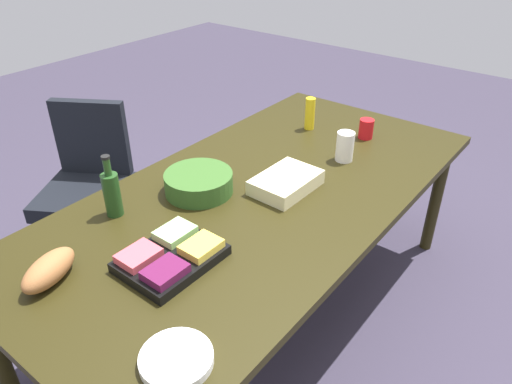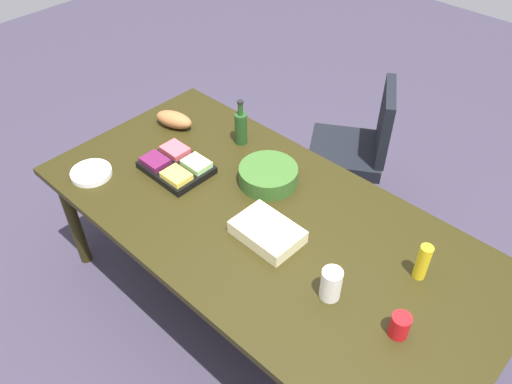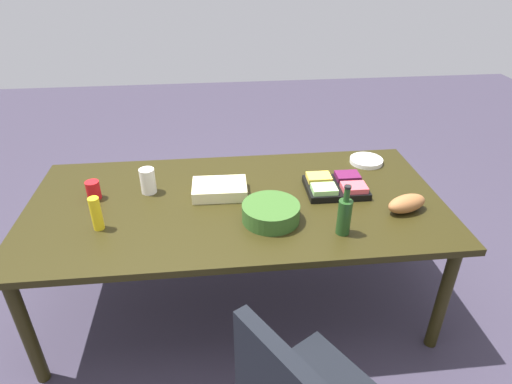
{
  "view_description": "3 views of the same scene",
  "coord_description": "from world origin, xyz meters",
  "px_view_note": "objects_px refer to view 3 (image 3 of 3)",
  "views": [
    {
      "loc": [
        1.52,
        1.17,
        1.94
      ],
      "look_at": [
        0.08,
        0.04,
        0.82
      ],
      "focal_mm": 34.03,
      "sensor_mm": 36.0,
      "label": 1
    },
    {
      "loc": [
        -1.19,
        1.34,
        2.56
      ],
      "look_at": [
        0.14,
        -0.08,
        0.81
      ],
      "focal_mm": 35.88,
      "sensor_mm": 36.0,
      "label": 2
    },
    {
      "loc": [
        -0.11,
        -2.16,
        2.11
      ],
      "look_at": [
        0.12,
        -0.02,
        0.84
      ],
      "focal_mm": 30.5,
      "sensor_mm": 36.0,
      "label": 3
    }
  ],
  "objects_px": {
    "bread_loaf": "(407,204)",
    "sheet_cake": "(220,189)",
    "mayo_jar": "(148,181)",
    "salad_bowl": "(271,212)",
    "wine_bottle": "(344,215)",
    "mustard_bottle": "(96,214)",
    "paper_plate_stack": "(366,161)",
    "conference_table": "(236,210)",
    "red_solo_cup": "(93,190)",
    "fruit_platter": "(336,186)"
  },
  "relations": [
    {
      "from": "conference_table",
      "to": "sheet_cake",
      "type": "xyz_separation_m",
      "value": [
        -0.09,
        0.08,
        0.1
      ]
    },
    {
      "from": "salad_bowl",
      "to": "wine_bottle",
      "type": "bearing_deg",
      "value": -23.87
    },
    {
      "from": "red_solo_cup",
      "to": "fruit_platter",
      "type": "distance_m",
      "value": 1.44
    },
    {
      "from": "conference_table",
      "to": "paper_plate_stack",
      "type": "height_order",
      "value": "paper_plate_stack"
    },
    {
      "from": "conference_table",
      "to": "bread_loaf",
      "type": "distance_m",
      "value": 0.97
    },
    {
      "from": "sheet_cake",
      "to": "salad_bowl",
      "type": "relative_size",
      "value": 1.02
    },
    {
      "from": "conference_table",
      "to": "sheet_cake",
      "type": "distance_m",
      "value": 0.16
    },
    {
      "from": "sheet_cake",
      "to": "paper_plate_stack",
      "type": "xyz_separation_m",
      "value": [
        1.01,
        0.31,
        -0.02
      ]
    },
    {
      "from": "mustard_bottle",
      "to": "mayo_jar",
      "type": "xyz_separation_m",
      "value": [
        0.22,
        0.36,
        -0.02
      ]
    },
    {
      "from": "sheet_cake",
      "to": "red_solo_cup",
      "type": "relative_size",
      "value": 2.91
    },
    {
      "from": "conference_table",
      "to": "salad_bowl",
      "type": "bearing_deg",
      "value": -50.95
    },
    {
      "from": "sheet_cake",
      "to": "mayo_jar",
      "type": "relative_size",
      "value": 2.07
    },
    {
      "from": "wine_bottle",
      "to": "fruit_platter",
      "type": "distance_m",
      "value": 0.44
    },
    {
      "from": "paper_plate_stack",
      "to": "salad_bowl",
      "type": "relative_size",
      "value": 0.7
    },
    {
      "from": "conference_table",
      "to": "sheet_cake",
      "type": "bearing_deg",
      "value": 137.1
    },
    {
      "from": "bread_loaf",
      "to": "wine_bottle",
      "type": "xyz_separation_m",
      "value": [
        -0.41,
        -0.16,
        0.06
      ]
    },
    {
      "from": "bread_loaf",
      "to": "mayo_jar",
      "type": "bearing_deg",
      "value": 165.88
    },
    {
      "from": "conference_table",
      "to": "red_solo_cup",
      "type": "relative_size",
      "value": 21.86
    },
    {
      "from": "sheet_cake",
      "to": "conference_table",
      "type": "bearing_deg",
      "value": -42.9
    },
    {
      "from": "mayo_jar",
      "to": "conference_table",
      "type": "bearing_deg",
      "value": -16.77
    },
    {
      "from": "bread_loaf",
      "to": "salad_bowl",
      "type": "distance_m",
      "value": 0.76
    },
    {
      "from": "mustard_bottle",
      "to": "wine_bottle",
      "type": "relative_size",
      "value": 0.67
    },
    {
      "from": "mustard_bottle",
      "to": "paper_plate_stack",
      "type": "bearing_deg",
      "value": 19.91
    },
    {
      "from": "bread_loaf",
      "to": "paper_plate_stack",
      "type": "relative_size",
      "value": 1.09
    },
    {
      "from": "conference_table",
      "to": "fruit_platter",
      "type": "bearing_deg",
      "value": 5.15
    },
    {
      "from": "mayo_jar",
      "to": "salad_bowl",
      "type": "relative_size",
      "value": 0.49
    },
    {
      "from": "salad_bowl",
      "to": "fruit_platter",
      "type": "bearing_deg",
      "value": 32.05
    },
    {
      "from": "paper_plate_stack",
      "to": "red_solo_cup",
      "type": "xyz_separation_m",
      "value": [
        -1.74,
        -0.28,
        0.04
      ]
    },
    {
      "from": "mustard_bottle",
      "to": "mayo_jar",
      "type": "relative_size",
      "value": 1.21
    },
    {
      "from": "mayo_jar",
      "to": "red_solo_cup",
      "type": "xyz_separation_m",
      "value": [
        -0.31,
        -0.04,
        -0.02
      ]
    },
    {
      "from": "sheet_cake",
      "to": "paper_plate_stack",
      "type": "bearing_deg",
      "value": 17.28
    },
    {
      "from": "fruit_platter",
      "to": "red_solo_cup",
      "type": "bearing_deg",
      "value": 177.48
    },
    {
      "from": "bread_loaf",
      "to": "sheet_cake",
      "type": "height_order",
      "value": "bread_loaf"
    },
    {
      "from": "mustard_bottle",
      "to": "wine_bottle",
      "type": "xyz_separation_m",
      "value": [
        1.27,
        -0.17,
        0.01
      ]
    },
    {
      "from": "red_solo_cup",
      "to": "salad_bowl",
      "type": "relative_size",
      "value": 0.35
    },
    {
      "from": "mustard_bottle",
      "to": "paper_plate_stack",
      "type": "xyz_separation_m",
      "value": [
        1.65,
        0.6,
        -0.08
      ]
    },
    {
      "from": "mayo_jar",
      "to": "salad_bowl",
      "type": "height_order",
      "value": "mayo_jar"
    },
    {
      "from": "bread_loaf",
      "to": "fruit_platter",
      "type": "distance_m",
      "value": 0.42
    },
    {
      "from": "mustard_bottle",
      "to": "wine_bottle",
      "type": "bearing_deg",
      "value": -7.77
    },
    {
      "from": "mustard_bottle",
      "to": "salad_bowl",
      "type": "xyz_separation_m",
      "value": [
        0.91,
        -0.02,
        -0.05
      ]
    },
    {
      "from": "wine_bottle",
      "to": "conference_table",
      "type": "bearing_deg",
      "value": 144.86
    },
    {
      "from": "red_solo_cup",
      "to": "salad_bowl",
      "type": "xyz_separation_m",
      "value": [
        1.0,
        -0.33,
        -0.01
      ]
    },
    {
      "from": "sheet_cake",
      "to": "fruit_platter",
      "type": "bearing_deg",
      "value": -2.44
    },
    {
      "from": "bread_loaf",
      "to": "salad_bowl",
      "type": "relative_size",
      "value": 0.77
    },
    {
      "from": "bread_loaf",
      "to": "sheet_cake",
      "type": "relative_size",
      "value": 0.75
    },
    {
      "from": "mayo_jar",
      "to": "fruit_platter",
      "type": "relative_size",
      "value": 0.43
    },
    {
      "from": "sheet_cake",
      "to": "mayo_jar",
      "type": "xyz_separation_m",
      "value": [
        -0.42,
        0.07,
        0.04
      ]
    },
    {
      "from": "bread_loaf",
      "to": "salad_bowl",
      "type": "bearing_deg",
      "value": -179.59
    },
    {
      "from": "fruit_platter",
      "to": "wine_bottle",
      "type": "bearing_deg",
      "value": -100.28
    },
    {
      "from": "bread_loaf",
      "to": "mustard_bottle",
      "type": "distance_m",
      "value": 1.68
    }
  ]
}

